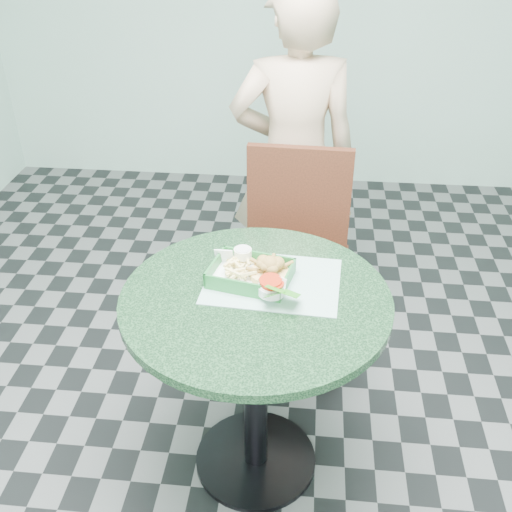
# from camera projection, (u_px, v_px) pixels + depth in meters

# --- Properties ---
(floor) EXTENTS (4.00, 5.00, 0.02)m
(floor) POSITION_uv_depth(u_px,v_px,m) (256.00, 460.00, 2.26)
(floor) COLOR #303335
(floor) RESTS_ON ground
(cafe_table) EXTENTS (0.84, 0.84, 0.75)m
(cafe_table) POSITION_uv_depth(u_px,v_px,m) (256.00, 343.00, 1.94)
(cafe_table) COLOR black
(cafe_table) RESTS_ON floor
(dining_chair) EXTENTS (0.44, 0.44, 0.93)m
(dining_chair) POSITION_uv_depth(u_px,v_px,m) (296.00, 244.00, 2.55)
(dining_chair) COLOR #472515
(dining_chair) RESTS_ON floor
(diner_person) EXTENTS (0.64, 0.47, 1.62)m
(diner_person) POSITION_uv_depth(u_px,v_px,m) (294.00, 156.00, 2.65)
(diner_person) COLOR tan
(diner_person) RESTS_ON floor
(placemat) EXTENTS (0.44, 0.34, 0.00)m
(placemat) POSITION_uv_depth(u_px,v_px,m) (273.00, 286.00, 1.92)
(placemat) COLOR #8CB8AD
(placemat) RESTS_ON cafe_table
(food_basket) EXTENTS (0.25, 0.18, 0.05)m
(food_basket) POSITION_uv_depth(u_px,v_px,m) (251.00, 281.00, 1.91)
(food_basket) COLOR #1E6C2E
(food_basket) RESTS_ON placemat
(crab_sandwich) EXTENTS (0.13, 0.13, 0.07)m
(crab_sandwich) POSITION_uv_depth(u_px,v_px,m) (269.00, 271.00, 1.90)
(crab_sandwich) COLOR #DDB063
(crab_sandwich) RESTS_ON food_basket
(fries_pile) EXTENTS (0.13, 0.13, 0.04)m
(fries_pile) POSITION_uv_depth(u_px,v_px,m) (238.00, 274.00, 1.91)
(fries_pile) COLOR #F4DC85
(fries_pile) RESTS_ON food_basket
(sauce_ramekin) EXTENTS (0.06, 0.06, 0.03)m
(sauce_ramekin) POSITION_uv_depth(u_px,v_px,m) (237.00, 259.00, 1.96)
(sauce_ramekin) COLOR white
(sauce_ramekin) RESTS_ON food_basket
(garnish_cup) EXTENTS (0.12, 0.12, 0.05)m
(garnish_cup) POSITION_uv_depth(u_px,v_px,m) (280.00, 290.00, 1.83)
(garnish_cup) COLOR silver
(garnish_cup) RESTS_ON food_basket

